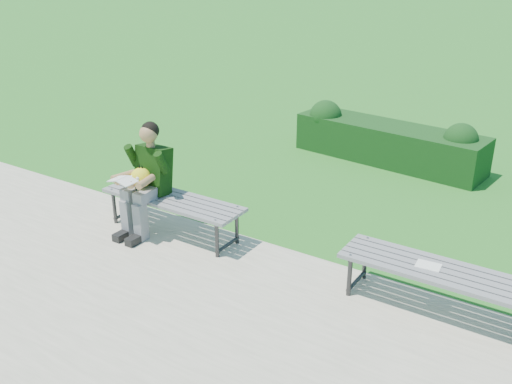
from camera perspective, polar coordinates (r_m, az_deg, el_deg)
name	(u,v)px	position (r m, az deg, el deg)	size (l,w,h in m)	color
ground	(280,248)	(6.53, 2.38, -5.60)	(80.00, 80.00, 0.00)	#216512
walkway	(181,325)	(5.32, -7.54, -13.05)	(30.00, 3.50, 0.02)	beige
hedge	(387,140)	(9.31, 12.97, 5.04)	(3.10, 1.11, 0.84)	#143811
bench_left	(173,202)	(6.73, -8.35, -1.02)	(1.80, 0.50, 0.46)	gray
bench_right	(438,274)	(5.49, 17.79, -7.82)	(1.80, 0.50, 0.46)	gray
seated_boy	(146,176)	(6.74, -10.95, 1.60)	(0.56, 0.76, 1.31)	slate
paper_sheet	(428,266)	(5.48, 16.85, -7.05)	(0.23, 0.18, 0.01)	white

